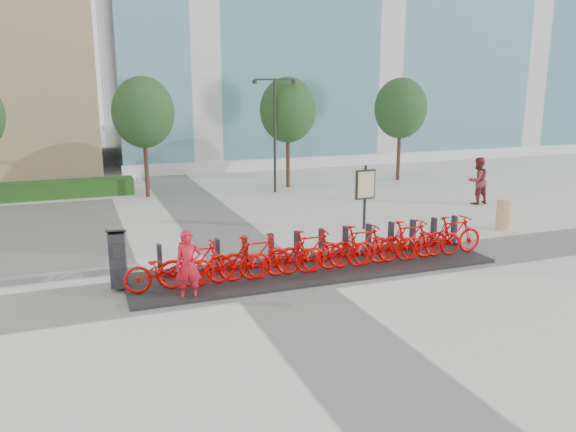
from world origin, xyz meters
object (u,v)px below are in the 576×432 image
object	(u,v)px
pedestrian	(478,181)
construction_barrel	(505,214)
bike_0	(165,269)
map_sign	(365,187)
kiosk	(118,259)
worker_red	(188,266)

from	to	relation	value
pedestrian	construction_barrel	world-z (taller)	pedestrian
bike_0	map_sign	world-z (taller)	map_sign
pedestrian	map_sign	world-z (taller)	map_sign
kiosk	construction_barrel	bearing A→B (deg)	16.08
bike_0	kiosk	size ratio (longest dim) A/B	1.33
bike_0	worker_red	size ratio (longest dim) A/B	1.18
construction_barrel	bike_0	bearing A→B (deg)	-170.14
map_sign	kiosk	bearing A→B (deg)	-161.63
bike_0	kiosk	world-z (taller)	kiosk
construction_barrel	map_sign	world-z (taller)	map_sign
pedestrian	map_sign	size ratio (longest dim) A/B	0.88
construction_barrel	map_sign	bearing A→B (deg)	158.95
pedestrian	bike_0	bearing A→B (deg)	17.33
bike_0	worker_red	xyz separation A→B (m)	(0.42, -0.61, 0.22)
kiosk	worker_red	size ratio (longest dim) A/B	0.89
kiosk	map_sign	xyz separation A→B (m)	(8.13, 3.07, 0.66)
construction_barrel	map_sign	size ratio (longest dim) A/B	0.48
worker_red	construction_barrel	size ratio (longest dim) A/B	1.56
bike_0	pedestrian	size ratio (longest dim) A/B	1.00
worker_red	bike_0	bearing A→B (deg)	134.51
worker_red	pedestrian	bearing A→B (deg)	35.95
worker_red	map_sign	size ratio (longest dim) A/B	0.75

